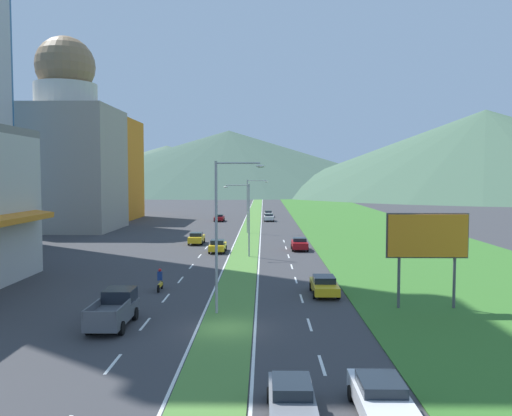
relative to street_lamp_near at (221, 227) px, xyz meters
The scene contains 41 objects.
ground_plane 6.82m from the street_lamp_near, 81.36° to the right, with size 600.00×600.00×0.00m, color #38383A.
grass_median 56.81m from the street_lamp_near, 89.46° to the left, with size 3.20×240.00×0.06m, color #518438.
grass_verge_right 60.61m from the street_lamp_near, 69.50° to the left, with size 24.00×240.00×0.06m, color #387028.
lane_dash_left_2 12.03m from the street_lamp_near, 115.74° to the right, with size 0.16×2.80×0.01m, color silver.
lane_dash_left_3 7.81m from the street_lamp_near, 151.54° to the right, with size 0.16×2.80×0.01m, color silver.
lane_dash_left_4 8.68m from the street_lamp_near, 135.27° to the left, with size 0.16×2.80×0.01m, color silver.
lane_dash_left_5 13.70m from the street_lamp_near, 111.62° to the left, with size 0.16×2.80×0.01m, color silver.
lane_dash_left_6 19.96m from the street_lamp_near, 103.85° to the left, with size 0.16×2.80×0.01m, color silver.
lane_dash_left_7 26.59m from the street_lamp_near, 100.15° to the left, with size 0.16×2.80×0.01m, color silver.
lane_dash_left_8 33.37m from the street_lamp_near, 97.99° to the left, with size 0.16×2.80×0.01m, color silver.
lane_dash_left_9 40.23m from the street_lamp_near, 96.59° to the left, with size 0.16×2.80×0.01m, color silver.
lane_dash_right_2 12.47m from the street_lamp_near, 59.29° to the right, with size 0.16×2.80×0.01m, color silver.
lane_dash_right_3 8.47m from the street_lamp_near, 23.74° to the right, with size 0.16×2.80×0.01m, color silver.
lane_dash_right_4 9.28m from the street_lamp_near, 38.80° to the left, with size 0.16×2.80×0.01m, color silver.
lane_dash_right_5 14.09m from the street_lamp_near, 63.97° to the left, with size 0.16×2.80×0.01m, color silver.
lane_dash_right_6 20.23m from the street_lamp_near, 73.10° to the left, with size 0.16×2.80×0.01m, color silver.
lane_dash_right_7 26.79m from the street_lamp_near, 77.57° to the left, with size 0.16×2.80×0.01m, color silver.
lane_dash_right_8 33.53m from the street_lamp_near, 80.18° to the left, with size 0.16×2.80×0.01m, color silver.
lane_dash_right_9 40.37m from the street_lamp_near, 81.90° to the left, with size 0.16×2.80×0.01m, color silver.
edge_line_median_left 56.83m from the street_lamp_near, 91.24° to the left, with size 0.16×240.00×0.01m, color silver.
edge_line_median_right 56.86m from the street_lamp_near, 87.69° to the left, with size 0.16×240.00×0.01m, color silver.
domed_building 63.41m from the street_lamp_near, 119.07° to the left, with size 16.42×16.42×32.51m.
midrise_colored 84.25m from the street_lamp_near, 113.07° to the left, with size 16.91×16.91×21.03m, color orange.
hill_far_left 300.73m from the street_lamp_near, 101.04° to the left, with size 187.59×187.59×28.02m, color #516B56.
hill_far_center 288.95m from the street_lamp_near, 93.66° to the left, with size 239.64×239.64×36.66m, color #3D5647.
hill_far_right 256.02m from the street_lamp_near, 64.03° to the left, with size 227.57×227.57×41.78m, color #47664C.
street_lamp_near is the anchor object (origin of this frame).
street_lamp_mid 25.00m from the street_lamp_near, 88.25° to the left, with size 2.97×0.46×8.30m.
street_lamp_far 50.02m from the street_lamp_near, 89.35° to the left, with size 3.46×0.54×8.59m.
billboard_roadside 14.16m from the street_lamp_near, ahead, with size 5.65×0.28×6.65m.
car_0 16.49m from the street_lamp_near, 75.75° to the right, with size 1.87×4.54×1.42m.
car_1 84.46m from the street_lamp_near, 87.40° to the left, with size 1.87×4.26×1.37m.
car_2 17.45m from the street_lamp_near, 64.14° to the right, with size 2.04×4.74×1.43m.
car_3 72.64m from the street_lamp_near, 94.95° to the left, with size 1.98×4.48×1.40m.
car_4 31.75m from the street_lamp_near, 76.69° to the left, with size 2.02×4.00×1.53m.
car_5 29.28m from the street_lamp_near, 95.52° to the left, with size 1.99×4.40×1.52m.
car_6 10.82m from the street_lamp_near, 38.33° to the left, with size 2.02×4.70×1.42m.
car_7 73.02m from the street_lamp_near, 86.99° to the left, with size 2.04×4.09×1.48m.
car_8 37.22m from the street_lamp_near, 99.84° to the left, with size 1.97×4.43×1.57m.
pickup_truck_0 8.49m from the street_lamp_near, 156.39° to the right, with size 2.18×5.40×2.00m.
motorcycle_rider 10.33m from the street_lamp_near, 127.81° to the left, with size 0.36×2.00×1.80m.
Camera 1 is at (2.27, -31.30, 9.18)m, focal length 37.25 mm.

